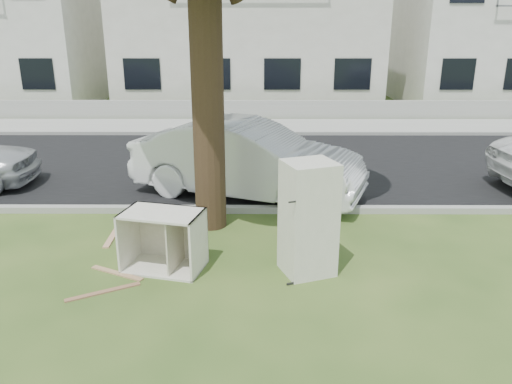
{
  "coord_description": "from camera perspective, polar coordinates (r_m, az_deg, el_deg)",
  "views": [
    {
      "loc": [
        0.44,
        -6.51,
        3.41
      ],
      "look_at": [
        0.41,
        0.6,
        1.03
      ],
      "focal_mm": 35.0,
      "sensor_mm": 36.0,
      "label": 1
    }
  ],
  "objects": [
    {
      "name": "ground",
      "position": [
        7.36,
        -3.23,
        -9.14
      ],
      "size": [
        120.0,
        120.0,
        0.0
      ],
      "primitive_type": "plane",
      "color": "#2F4C1B"
    },
    {
      "name": "road",
      "position": [
        12.97,
        -1.69,
        3.27
      ],
      "size": [
        120.0,
        7.0,
        0.01
      ],
      "primitive_type": "cube",
      "color": "black",
      "rests_on": "ground"
    },
    {
      "name": "kerb_near",
      "position": [
        9.59,
        -2.38,
        -2.33
      ],
      "size": [
        120.0,
        0.18,
        0.12
      ],
      "primitive_type": "cube",
      "color": "gray",
      "rests_on": "ground"
    },
    {
      "name": "kerb_far",
      "position": [
        16.42,
        -1.28,
        6.51
      ],
      "size": [
        120.0,
        0.18,
        0.12
      ],
      "primitive_type": "cube",
      "color": "gray",
      "rests_on": "ground"
    },
    {
      "name": "sidewalk",
      "position": [
        17.84,
        -1.16,
        7.5
      ],
      "size": [
        120.0,
        2.8,
        0.01
      ],
      "primitive_type": "cube",
      "color": "gray",
      "rests_on": "ground"
    },
    {
      "name": "low_wall",
      "position": [
        19.35,
        -1.05,
        9.41
      ],
      "size": [
        120.0,
        0.15,
        0.7
      ],
      "primitive_type": "cube",
      "color": "gray",
      "rests_on": "ground"
    },
    {
      "name": "townhouse_center",
      "position": [
        24.01,
        -0.83,
        19.25
      ],
      "size": [
        11.22,
        8.16,
        7.44
      ],
      "color": "silver",
      "rests_on": "ground"
    },
    {
      "name": "townhouse_right",
      "position": [
        26.64,
        27.2,
        16.61
      ],
      "size": [
        10.2,
        8.16,
        6.84
      ],
      "color": "silver",
      "rests_on": "ground"
    },
    {
      "name": "fridge",
      "position": [
        7.08,
        6.0,
        -3.02
      ],
      "size": [
        0.85,
        0.83,
        1.65
      ],
      "primitive_type": "cube",
      "rotation": [
        0.0,
        0.0,
        0.35
      ],
      "color": "beige",
      "rests_on": "ground"
    },
    {
      "name": "cabinet",
      "position": [
        7.41,
        -10.55,
        -5.46
      ],
      "size": [
        1.26,
        0.95,
        0.88
      ],
      "primitive_type": "cube",
      "rotation": [
        0.0,
        0.0,
        -0.24
      ],
      "color": "silver",
      "rests_on": "ground"
    },
    {
      "name": "plank_a",
      "position": [
        7.13,
        -17.06,
        -10.86
      ],
      "size": [
        0.91,
        0.55,
        0.02
      ],
      "primitive_type": "cube",
      "rotation": [
        0.0,
        0.0,
        0.5
      ],
      "color": "#885C42",
      "rests_on": "ground"
    },
    {
      "name": "plank_b",
      "position": [
        7.57,
        -15.59,
        -8.92
      ],
      "size": [
        0.85,
        0.48,
        0.02
      ],
      "primitive_type": "cube",
      "rotation": [
        0.0,
        0.0,
        -0.46
      ],
      "color": "#A97F58",
      "rests_on": "ground"
    },
    {
      "name": "plank_c",
      "position": [
        8.82,
        -16.1,
        -4.92
      ],
      "size": [
        0.13,
        0.89,
        0.02
      ],
      "primitive_type": "cube",
      "rotation": [
        0.0,
        0.0,
        1.6
      ],
      "color": "tan",
      "rests_on": "ground"
    },
    {
      "name": "car_center",
      "position": [
        10.3,
        -1.03,
        3.75
      ],
      "size": [
        5.05,
        3.29,
        1.57
      ],
      "primitive_type": "imported",
      "rotation": [
        0.0,
        0.0,
        1.2
      ],
      "color": "silver",
      "rests_on": "ground"
    }
  ]
}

